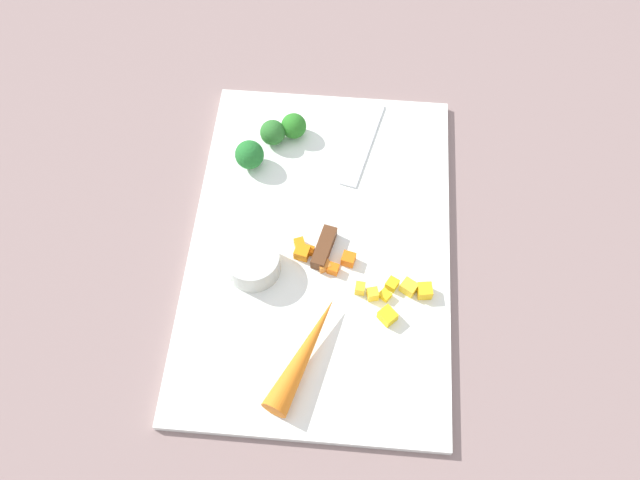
% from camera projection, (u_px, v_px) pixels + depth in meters
% --- Properties ---
extents(ground_plane, '(4.00, 4.00, 0.00)m').
position_uv_depth(ground_plane, '(320.00, 248.00, 0.93)').
color(ground_plane, gray).
extents(cutting_board, '(0.53, 0.36, 0.01)m').
position_uv_depth(cutting_board, '(320.00, 246.00, 0.92)').
color(cutting_board, white).
rests_on(cutting_board, ground_plane).
extents(prep_bowl, '(0.07, 0.07, 0.04)m').
position_uv_depth(prep_bowl, '(253.00, 262.00, 0.88)').
color(prep_bowl, '#BAC1B8').
rests_on(prep_bowl, cutting_board).
extents(chef_knife, '(0.30, 0.09, 0.02)m').
position_uv_depth(chef_knife, '(339.00, 207.00, 0.94)').
color(chef_knife, silver).
rests_on(chef_knife, cutting_board).
extents(whole_carrot, '(0.16, 0.09, 0.03)m').
position_uv_depth(whole_carrot, '(305.00, 353.00, 0.82)').
color(whole_carrot, orange).
rests_on(whole_carrot, cutting_board).
extents(carrot_dice_0, '(0.02, 0.02, 0.02)m').
position_uv_depth(carrot_dice_0, '(302.00, 252.00, 0.90)').
color(carrot_dice_0, orange).
rests_on(carrot_dice_0, cutting_board).
extents(carrot_dice_1, '(0.02, 0.02, 0.02)m').
position_uv_depth(carrot_dice_1, '(348.00, 259.00, 0.90)').
color(carrot_dice_1, orange).
rests_on(carrot_dice_1, cutting_board).
extents(carrot_dice_2, '(0.01, 0.01, 0.01)m').
position_uv_depth(carrot_dice_2, '(310.00, 251.00, 0.91)').
color(carrot_dice_2, orange).
rests_on(carrot_dice_2, cutting_board).
extents(carrot_dice_3, '(0.02, 0.02, 0.01)m').
position_uv_depth(carrot_dice_3, '(324.00, 266.00, 0.89)').
color(carrot_dice_3, orange).
rests_on(carrot_dice_3, cutting_board).
extents(carrot_dice_4, '(0.02, 0.02, 0.01)m').
position_uv_depth(carrot_dice_4, '(300.00, 245.00, 0.91)').
color(carrot_dice_4, orange).
rests_on(carrot_dice_4, cutting_board).
extents(carrot_dice_5, '(0.02, 0.02, 0.01)m').
position_uv_depth(carrot_dice_5, '(333.00, 269.00, 0.89)').
color(carrot_dice_5, orange).
rests_on(carrot_dice_5, cutting_board).
extents(pepper_dice_0, '(0.02, 0.02, 0.01)m').
position_uv_depth(pepper_dice_0, '(385.00, 295.00, 0.87)').
color(pepper_dice_0, yellow).
rests_on(pepper_dice_0, cutting_board).
extents(pepper_dice_1, '(0.02, 0.02, 0.02)m').
position_uv_depth(pepper_dice_1, '(373.00, 294.00, 0.87)').
color(pepper_dice_1, yellow).
rests_on(pepper_dice_1, cutting_board).
extents(pepper_dice_2, '(0.02, 0.02, 0.02)m').
position_uv_depth(pepper_dice_2, '(425.00, 291.00, 0.87)').
color(pepper_dice_2, yellow).
rests_on(pepper_dice_2, cutting_board).
extents(pepper_dice_3, '(0.02, 0.02, 0.01)m').
position_uv_depth(pepper_dice_3, '(392.00, 284.00, 0.88)').
color(pepper_dice_3, yellow).
rests_on(pepper_dice_3, cutting_board).
extents(pepper_dice_4, '(0.02, 0.03, 0.02)m').
position_uv_depth(pepper_dice_4, '(409.00, 287.00, 0.87)').
color(pepper_dice_4, yellow).
rests_on(pepper_dice_4, cutting_board).
extents(pepper_dice_5, '(0.01, 0.01, 0.02)m').
position_uv_depth(pepper_dice_5, '(360.00, 288.00, 0.88)').
color(pepper_dice_5, yellow).
rests_on(pepper_dice_5, cutting_board).
extents(pepper_dice_6, '(0.03, 0.03, 0.02)m').
position_uv_depth(pepper_dice_6, '(388.00, 316.00, 0.86)').
color(pepper_dice_6, yellow).
rests_on(pepper_dice_6, cutting_board).
extents(broccoli_floret_0, '(0.04, 0.04, 0.04)m').
position_uv_depth(broccoli_floret_0, '(273.00, 133.00, 0.99)').
color(broccoli_floret_0, '#8FAD6B').
rests_on(broccoli_floret_0, cutting_board).
extents(broccoli_floret_1, '(0.04, 0.04, 0.04)m').
position_uv_depth(broccoli_floret_1, '(294.00, 126.00, 1.00)').
color(broccoli_floret_1, '#8EBD5C').
rests_on(broccoli_floret_1, cutting_board).
extents(broccoli_floret_2, '(0.04, 0.04, 0.04)m').
position_uv_depth(broccoli_floret_2, '(249.00, 155.00, 0.96)').
color(broccoli_floret_2, '#8EB75E').
rests_on(broccoli_floret_2, cutting_board).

